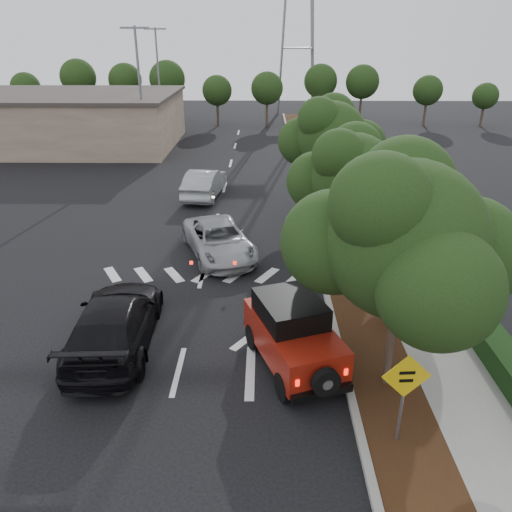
{
  "coord_description": "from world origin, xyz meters",
  "views": [
    {
      "loc": [
        2.32,
        -11.25,
        8.58
      ],
      "look_at": [
        2.11,
        3.0,
        2.17
      ],
      "focal_mm": 35.0,
      "sensor_mm": 36.0,
      "label": 1
    }
  ],
  "objects_px": {
    "red_jeep": "(291,332)",
    "speed_hump_sign": "(405,387)",
    "black_suv_oncoming": "(115,322)",
    "silver_suv_ahead": "(219,240)"
  },
  "relations": [
    {
      "from": "black_suv_oncoming",
      "to": "red_jeep",
      "type": "bearing_deg",
      "value": 168.4
    },
    {
      "from": "red_jeep",
      "to": "speed_hump_sign",
      "type": "height_order",
      "value": "speed_hump_sign"
    },
    {
      "from": "silver_suv_ahead",
      "to": "black_suv_oncoming",
      "type": "height_order",
      "value": "black_suv_oncoming"
    },
    {
      "from": "red_jeep",
      "to": "silver_suv_ahead",
      "type": "distance_m",
      "value": 7.89
    },
    {
      "from": "silver_suv_ahead",
      "to": "speed_hump_sign",
      "type": "height_order",
      "value": "speed_hump_sign"
    },
    {
      "from": "red_jeep",
      "to": "silver_suv_ahead",
      "type": "relative_size",
      "value": 0.82
    },
    {
      "from": "red_jeep",
      "to": "speed_hump_sign",
      "type": "distance_m",
      "value": 3.85
    },
    {
      "from": "red_jeep",
      "to": "black_suv_oncoming",
      "type": "xyz_separation_m",
      "value": [
        -5.12,
        0.77,
        -0.22
      ]
    },
    {
      "from": "black_suv_oncoming",
      "to": "speed_hump_sign",
      "type": "relative_size",
      "value": 2.38
    },
    {
      "from": "red_jeep",
      "to": "black_suv_oncoming",
      "type": "distance_m",
      "value": 5.19
    }
  ]
}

